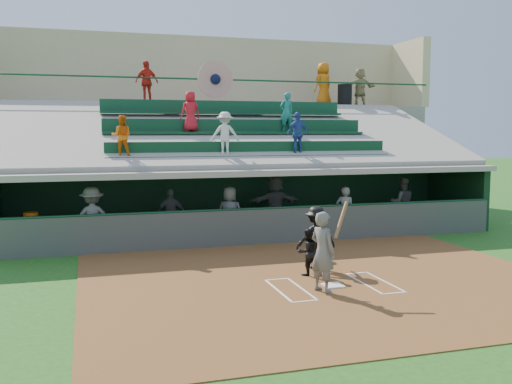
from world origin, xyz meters
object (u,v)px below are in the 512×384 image
object	(u,v)px
batter_at_plate	(323,251)
water_cooler	(31,220)
white_table	(33,239)
catcher	(307,252)
trash_bin	(345,95)
home_plate	(333,285)

from	to	relation	value
batter_at_plate	water_cooler	distance (m)	8.94
white_table	water_cooler	bearing A→B (deg)	135.12
catcher	trash_bin	bearing A→B (deg)	-130.77
batter_at_plate	water_cooler	size ratio (longest dim) A/B	4.71
batter_at_plate	white_table	size ratio (longest dim) A/B	2.47
batter_at_plate	home_plate	bearing A→B (deg)	40.40
home_plate	white_table	distance (m)	8.94
batter_at_plate	catcher	bearing A→B (deg)	81.48
white_table	trash_bin	distance (m)	15.08
catcher	trash_bin	distance (m)	13.61
batter_at_plate	catcher	size ratio (longest dim) A/B	1.74
home_plate	water_cooler	size ratio (longest dim) A/B	1.04
catcher	water_cooler	bearing A→B (deg)	-47.86
trash_bin	home_plate	bearing A→B (deg)	-116.10
batter_at_plate	trash_bin	world-z (taller)	trash_bin
home_plate	white_table	bearing A→B (deg)	139.04
trash_bin	water_cooler	bearing A→B (deg)	-153.41
water_cooler	white_table	bearing A→B (deg)	-43.55
water_cooler	trash_bin	bearing A→B (deg)	26.59
catcher	water_cooler	size ratio (longest dim) A/B	2.70
trash_bin	catcher	bearing A→B (deg)	-118.98
catcher	white_table	size ratio (longest dim) A/B	1.41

